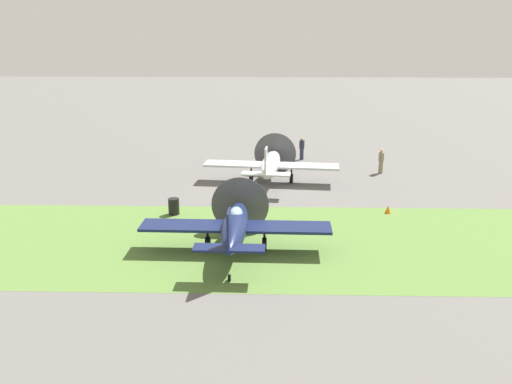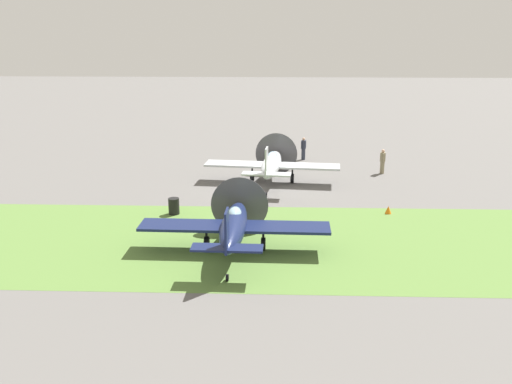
# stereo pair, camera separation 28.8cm
# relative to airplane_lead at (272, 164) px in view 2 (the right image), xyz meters

# --- Properties ---
(ground_plane) EXTENTS (160.00, 160.00, 0.00)m
(ground_plane) POSITION_rel_airplane_lead_xyz_m (-0.42, -1.14, -1.33)
(ground_plane) COLOR #605E5B
(grass_verge) EXTENTS (120.00, 11.00, 0.01)m
(grass_verge) POSITION_rel_airplane_lead_xyz_m (-0.42, -10.52, -1.32)
(grass_verge) COLOR #567A38
(grass_verge) RESTS_ON ground
(airplane_lead) EXTENTS (8.94, 7.09, 3.17)m
(airplane_lead) POSITION_rel_airplane_lead_xyz_m (0.00, 0.00, 0.00)
(airplane_lead) COLOR #B2B7BC
(airplane_lead) RESTS_ON ground
(airplane_wingman) EXTENTS (8.75, 6.96, 3.13)m
(airplane_wingman) POSITION_rel_airplane_lead_xyz_m (-1.60, -11.81, -0.02)
(airplane_wingman) COLOR #141E47
(airplane_wingman) RESTS_ON ground
(ground_crew_chief) EXTENTS (0.42, 0.53, 1.73)m
(ground_crew_chief) POSITION_rel_airplane_lead_xyz_m (2.38, 7.02, -0.42)
(ground_crew_chief) COLOR #2D3342
(ground_crew_chief) RESTS_ON ground
(ground_crew_mechanic) EXTENTS (0.38, 0.63, 1.73)m
(ground_crew_mechanic) POSITION_rel_airplane_lead_xyz_m (7.72, 2.92, -0.42)
(ground_crew_mechanic) COLOR #847A5B
(ground_crew_mechanic) RESTS_ON ground
(fuel_drum) EXTENTS (0.60, 0.60, 0.90)m
(fuel_drum) POSITION_rel_airplane_lead_xyz_m (-5.32, -6.43, -0.88)
(fuel_drum) COLOR black
(fuel_drum) RESTS_ON ground
(runway_marker_cone) EXTENTS (0.36, 0.36, 0.44)m
(runway_marker_cone) POSITION_rel_airplane_lead_xyz_m (6.51, -5.94, -1.11)
(runway_marker_cone) COLOR orange
(runway_marker_cone) RESTS_ON ground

